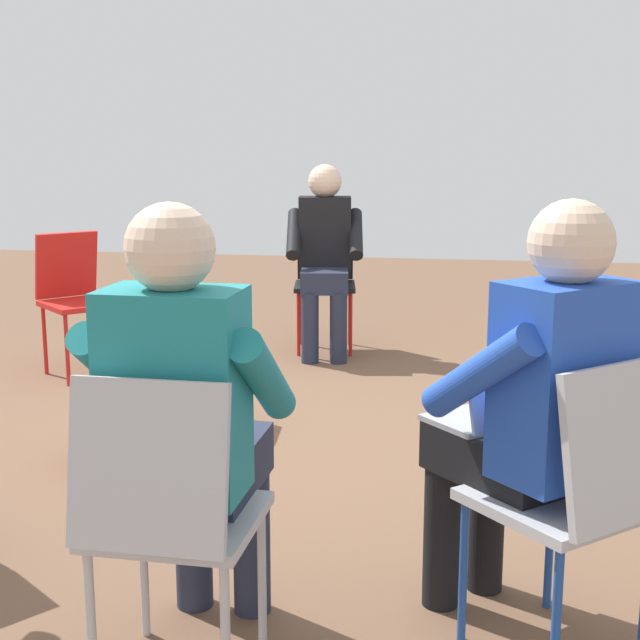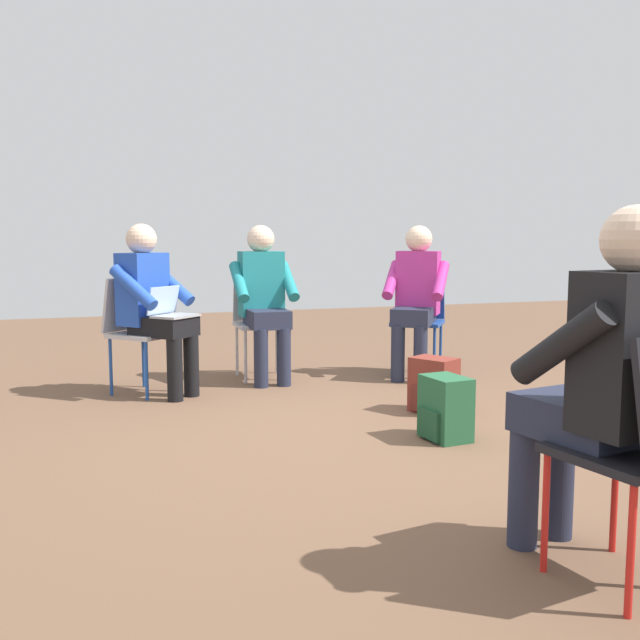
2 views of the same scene
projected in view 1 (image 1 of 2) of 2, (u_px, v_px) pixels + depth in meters
name	position (u px, v px, depth m)	size (l,w,h in m)	color
ground_plane	(269.00, 451.00, 4.04)	(14.00, 14.00, 0.00)	brown
chair_southeast	(76.00, 293.00, 5.33)	(0.59, 0.58, 0.85)	red
chair_north	(168.00, 510.00, 2.17)	(0.41, 0.45, 0.85)	#B7B7BC
chair_south	(325.00, 276.00, 5.99)	(0.46, 0.49, 0.85)	black
chair_northwest	(580.00, 490.00, 2.30)	(0.58, 0.59, 0.85)	#B7B7BC
person_with_laptop	(535.00, 401.00, 2.40)	(0.63, 0.64, 1.24)	black
person_in_black	(325.00, 250.00, 5.79)	(0.54, 0.56, 1.24)	#23283D
person_in_teal	(188.00, 412.00, 2.29)	(0.50, 0.53, 1.24)	#23283D
backpack_near_laptop_user	(120.00, 428.00, 3.87)	(0.31, 0.34, 0.36)	maroon
backpack_by_empty_chair	(212.00, 393.00, 4.40)	(0.27, 0.30, 0.36)	#235B38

